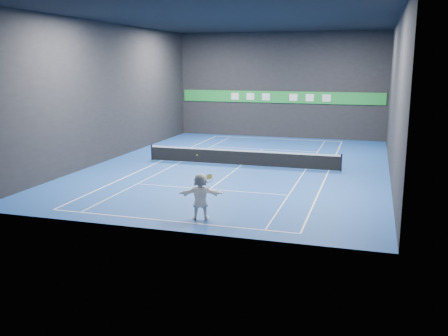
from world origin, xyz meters
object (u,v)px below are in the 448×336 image
(player, at_px, (200,196))
(tennis_racket, at_px, (209,181))
(tennis_ball, at_px, (197,155))
(tennis_net, at_px, (241,157))

(player, bearing_deg, tennis_racket, 171.79)
(tennis_ball, relative_size, tennis_racket, 0.09)
(tennis_ball, xyz_separation_m, tennis_net, (-1.05, 11.11, -2.15))
(player, bearing_deg, tennis_net, -99.55)
(tennis_ball, distance_m, tennis_net, 11.37)
(player, height_order, tennis_ball, tennis_ball)
(tennis_ball, height_order, tennis_net, tennis_ball)
(player, xyz_separation_m, tennis_ball, (-0.18, 0.15, 1.70))
(player, distance_m, tennis_net, 11.34)
(tennis_ball, bearing_deg, tennis_net, 95.40)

